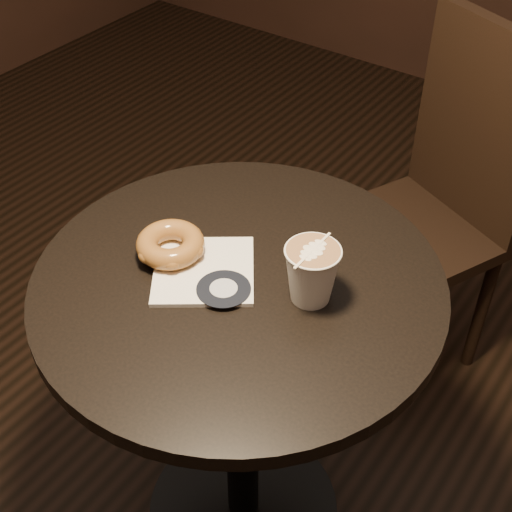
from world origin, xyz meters
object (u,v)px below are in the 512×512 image
object	(u,v)px
cafe_table	(240,356)
chair	(440,192)
doughnut	(170,244)
pastry_bag	(204,271)
latte_cup	(312,274)

from	to	relation	value
cafe_table	chair	size ratio (longest dim) A/B	0.80
chair	doughnut	bearing A→B (deg)	-80.43
pastry_bag	doughnut	size ratio (longest dim) A/B	1.42
doughnut	latte_cup	distance (m)	0.26
latte_cup	chair	bearing A→B (deg)	94.08
latte_cup	doughnut	bearing A→B (deg)	-167.83
doughnut	cafe_table	bearing A→B (deg)	10.13
doughnut	latte_cup	world-z (taller)	latte_cup
cafe_table	latte_cup	size ratio (longest dim) A/B	7.43
pastry_bag	doughnut	bearing A→B (deg)	143.91
chair	latte_cup	distance (m)	0.76
chair	cafe_table	bearing A→B (deg)	-71.28
pastry_bag	cafe_table	bearing A→B (deg)	-13.77
cafe_table	chair	world-z (taller)	chair
pastry_bag	doughnut	xyz separation A→B (m)	(-0.07, 0.00, 0.02)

